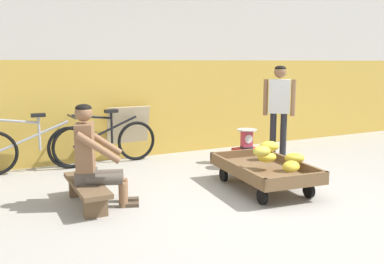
% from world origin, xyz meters
% --- Properties ---
extents(ground_plane, '(80.00, 80.00, 0.00)m').
position_xyz_m(ground_plane, '(0.00, 0.00, 0.00)').
color(ground_plane, '#A39E93').
extents(back_wall, '(16.00, 0.30, 3.17)m').
position_xyz_m(back_wall, '(0.00, 3.27, 1.59)').
color(back_wall, gold).
rests_on(back_wall, ground).
extents(banana_cart, '(0.98, 1.51, 0.36)m').
position_xyz_m(banana_cart, '(0.38, 0.67, 0.24)').
color(banana_cart, brown).
rests_on(banana_cart, ground).
extents(banana_pile, '(0.77, 1.20, 0.26)m').
position_xyz_m(banana_pile, '(0.44, 0.54, 0.47)').
color(banana_pile, gold).
rests_on(banana_pile, banana_cart).
extents(low_bench, '(0.30, 1.10, 0.27)m').
position_xyz_m(low_bench, '(-1.75, 1.04, 0.20)').
color(low_bench, brown).
rests_on(low_bench, ground).
extents(vendor_seated, '(0.73, 0.60, 1.14)m').
position_xyz_m(vendor_seated, '(-1.67, 1.01, 0.57)').
color(vendor_seated, brown).
rests_on(vendor_seated, ground).
extents(plastic_crate, '(0.36, 0.28, 0.30)m').
position_xyz_m(plastic_crate, '(0.79, 1.66, 0.15)').
color(plastic_crate, red).
rests_on(plastic_crate, ground).
extents(weighing_scale, '(0.30, 0.30, 0.29)m').
position_xyz_m(weighing_scale, '(0.79, 1.66, 0.45)').
color(weighing_scale, '#28282D').
rests_on(weighing_scale, plastic_crate).
extents(bicycle_near_left, '(1.66, 0.48, 0.86)m').
position_xyz_m(bicycle_near_left, '(-2.11, 2.86, 0.35)').
color(bicycle_near_left, black).
rests_on(bicycle_near_left, ground).
extents(bicycle_far_left, '(1.66, 0.48, 0.86)m').
position_xyz_m(bicycle_far_left, '(-1.03, 2.86, 0.35)').
color(bicycle_far_left, black).
rests_on(bicycle_far_left, ground).
extents(sign_board, '(0.70, 0.26, 0.88)m').
position_xyz_m(sign_board, '(-0.60, 3.08, 0.43)').
color(sign_board, '#C6B289').
rests_on(sign_board, ground).
extents(customer_adult, '(0.40, 0.36, 1.53)m').
position_xyz_m(customer_adult, '(1.41, 1.70, 0.95)').
color(customer_adult, '#232328').
rests_on(customer_adult, ground).
extents(shopping_bag, '(0.18, 0.12, 0.24)m').
position_xyz_m(shopping_bag, '(0.94, 1.26, 0.12)').
color(shopping_bag, green).
rests_on(shopping_bag, ground).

